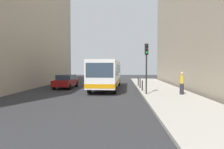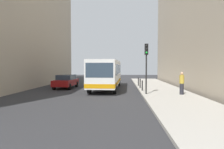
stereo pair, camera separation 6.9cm
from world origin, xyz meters
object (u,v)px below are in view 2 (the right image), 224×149
Objects in this scene: bollard_mid at (140,83)px; pedestrian_near_signal at (182,83)px; bollard_far at (138,82)px; car_beside_bus at (66,81)px; car_behind_bus at (108,76)px; bollard_near at (142,86)px; traffic_light at (146,59)px; bus at (107,73)px.

bollard_mid is 5.69m from pedestrian_near_signal.
car_beside_bus is at bearing -168.68° from bollard_far.
car_behind_bus is 10.81m from bollard_far.
pedestrian_near_signal is at bearing -39.95° from bollard_near.
bollard_far is at bearing -167.19° from car_beside_bus.
bollard_mid is (-0.10, 4.73, -2.38)m from traffic_light.
bollard_near is 2.41m from bollard_mid.
traffic_light is (3.63, -5.15, 1.28)m from bus.
car_beside_bus reaches higher than bollard_near.
car_behind_bus is at bearing -84.53° from bus.
traffic_light is at bearing -88.79° from bollard_mid.
car_beside_bus and car_behind_bus have the same top height.
bus reaches higher than pedestrian_near_signal.
car_beside_bus is 1.08× the size of traffic_light.
pedestrian_near_signal is (7.23, -17.18, 0.28)m from car_behind_bus.
bollard_near is at bearing 108.11° from car_behind_bus.
bus is at bearing 95.54° from car_behind_bus.
bollard_near is at bearing -89.31° from pedestrian_near_signal.
pedestrian_near_signal is at bearing -2.61° from traffic_light.
bus is 4.20m from bollard_far.
car_beside_bus reaches higher than bollard_far.
pedestrian_near_signal is at bearing 142.50° from bus.
bus is at bearing 125.19° from traffic_light.
bus is at bearing -150.59° from bollard_far.
car_beside_bus is (-4.55, 0.37, -0.94)m from bus.
traffic_light is 7.52m from bollard_far.
car_behind_bus is 4.69× the size of bollard_mid.
bollard_mid and bollard_far have the same top height.
car_beside_bus is at bearing 158.41° from bollard_near.
pedestrian_near_signal reaches higher than car_beside_bus.
bus is at bearing 176.82° from car_beside_bus.
car_behind_bus reaches higher than bollard_far.
bollard_far is (8.08, 1.62, -0.16)m from car_beside_bus.
pedestrian_near_signal is (11.01, -5.65, 0.28)m from car_beside_bus.
pedestrian_near_signal reaches higher than bollard_near.
bollard_near is at bearing -90.00° from bollard_far.
car_beside_bus reaches higher than bollard_mid.
bus is 3.72m from bollard_mid.
bollard_near and bollard_mid have the same top height.
bollard_far is at bearing 115.29° from car_behind_bus.
traffic_light is at bearing 147.48° from car_beside_bus.
bus reaches higher than car_behind_bus.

